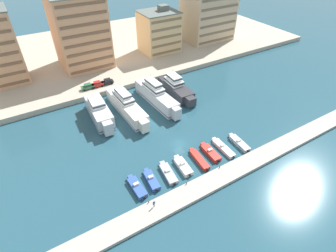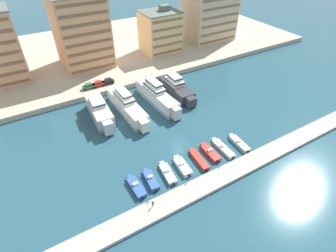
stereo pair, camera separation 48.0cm
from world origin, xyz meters
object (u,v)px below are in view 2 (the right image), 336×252
(yacht_silver_mid_left, at_px, (157,96))
(motorboat_blue_far_left, at_px, (136,187))
(motorboat_white_mid_right, at_px, (223,148))
(car_red_left, at_px, (98,84))
(yacht_ivory_left, at_px, (127,105))
(car_black_mid_left, at_px, (108,81))
(motorboat_blue_left, at_px, (151,180))
(motorboat_grey_mid_left, at_px, (168,173))
(pedestrian_near_edge, at_px, (153,203))
(car_green_far_left, at_px, (88,86))
(yacht_charcoal_center_left, at_px, (177,88))
(yacht_silver_far_left, at_px, (100,111))
(motorboat_red_center, at_px, (199,159))
(motorboat_red_center_right, at_px, (210,153))
(motorboat_grey_right, at_px, (239,143))
(motorboat_white_center_left, at_px, (182,166))

(yacht_silver_mid_left, distance_m, motorboat_blue_far_left, 33.75)
(motorboat_white_mid_right, relative_size, car_red_left, 1.94)
(yacht_ivory_left, bearing_deg, car_black_mid_left, 88.98)
(car_black_mid_left, bearing_deg, motorboat_blue_left, -98.50)
(motorboat_grey_mid_left, xyz_separation_m, car_black_mid_left, (2.33, 43.57, 2.24))
(motorboat_white_mid_right, bearing_deg, pedestrian_near_edge, -164.81)
(motorboat_white_mid_right, relative_size, car_green_far_left, 1.97)
(yacht_ivory_left, relative_size, yacht_charcoal_center_left, 1.24)
(car_red_left, bearing_deg, yacht_ivory_left, -79.06)
(yacht_ivory_left, height_order, motorboat_blue_far_left, yacht_ivory_left)
(car_red_left, bearing_deg, yacht_silver_far_left, -107.07)
(yacht_ivory_left, relative_size, car_red_left, 5.46)
(motorboat_grey_mid_left, bearing_deg, yacht_charcoal_center_left, 54.74)
(motorboat_red_center, bearing_deg, motorboat_blue_left, 178.75)
(yacht_silver_far_left, distance_m, pedestrian_near_edge, 34.53)
(motorboat_red_center_right, distance_m, motorboat_white_mid_right, 3.82)
(yacht_ivory_left, height_order, motorboat_red_center, yacht_ivory_left)
(yacht_silver_mid_left, distance_m, motorboat_grey_right, 29.30)
(motorboat_white_mid_right, relative_size, motorboat_grey_right, 1.09)
(yacht_silver_mid_left, distance_m, yacht_charcoal_center_left, 8.18)
(motorboat_blue_far_left, distance_m, car_green_far_left, 43.80)
(motorboat_blue_left, distance_m, car_green_far_left, 43.57)
(yacht_ivory_left, xyz_separation_m, motorboat_blue_far_left, (-9.78, -27.05, -1.94))
(motorboat_blue_far_left, distance_m, motorboat_red_center_right, 20.07)
(yacht_ivory_left, distance_m, motorboat_blue_far_left, 28.83)
(car_black_mid_left, bearing_deg, motorboat_grey_mid_left, -93.06)
(motorboat_blue_far_left, xyz_separation_m, motorboat_red_center, (16.32, -0.18, -0.05))
(motorboat_blue_far_left, relative_size, car_black_mid_left, 1.69)
(yacht_charcoal_center_left, height_order, motorboat_blue_left, yacht_charcoal_center_left)
(yacht_ivory_left, bearing_deg, motorboat_red_center, -76.50)
(yacht_silver_far_left, bearing_deg, car_black_mid_left, 61.83)
(yacht_charcoal_center_left, relative_size, motorboat_white_center_left, 2.70)
(motorboat_white_center_left, distance_m, motorboat_white_mid_right, 12.12)
(motorboat_grey_mid_left, relative_size, motorboat_red_center_right, 1.03)
(yacht_charcoal_center_left, xyz_separation_m, pedestrian_near_edge, (-27.17, -34.82, -0.50))
(motorboat_red_center, bearing_deg, yacht_silver_mid_left, 82.51)
(motorboat_blue_far_left, bearing_deg, motorboat_white_center_left, -0.24)
(motorboat_grey_mid_left, height_order, car_black_mid_left, car_black_mid_left)
(motorboat_blue_left, relative_size, car_green_far_left, 1.63)
(car_red_left, bearing_deg, motorboat_white_center_left, -83.24)
(car_red_left, bearing_deg, yacht_silver_mid_left, -50.86)
(yacht_silver_far_left, bearing_deg, motorboat_grey_right, -47.38)
(yacht_silver_mid_left, height_order, motorboat_red_center_right, yacht_silver_mid_left)
(motorboat_red_center_right, distance_m, motorboat_grey_right, 8.54)
(yacht_ivory_left, relative_size, motorboat_grey_right, 3.06)
(motorboat_white_mid_right, distance_m, car_black_mid_left, 45.72)
(motorboat_blue_far_left, xyz_separation_m, car_black_mid_left, (10.08, 43.50, 2.19))
(yacht_ivory_left, distance_m, car_red_left, 16.79)
(car_green_far_left, bearing_deg, yacht_silver_mid_left, -44.93)
(yacht_silver_mid_left, height_order, motorboat_grey_mid_left, yacht_silver_mid_left)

